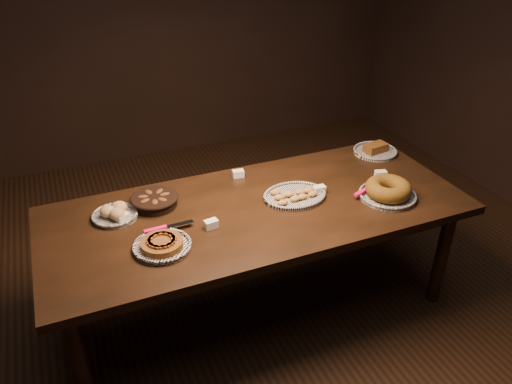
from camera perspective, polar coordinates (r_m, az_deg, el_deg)
name	(u,v)px	position (r m, az deg, el deg)	size (l,w,h in m)	color
ground	(258,306)	(3.29, 0.20, -12.88)	(5.00, 5.00, 0.00)	black
buffet_table	(258,218)	(2.87, 0.23, -2.98)	(2.40, 1.00, 0.75)	black
apple_tart_plate	(162,245)	(2.54, -10.68, -5.92)	(0.35, 0.30, 0.06)	white
madeleine_platter	(294,196)	(2.92, 4.42, -0.40)	(0.37, 0.30, 0.04)	black
bundt_cake_plate	(388,191)	(3.00, 14.84, 0.15)	(0.36, 0.34, 0.10)	black
croissant_basket	(155,200)	(2.88, -11.52, -0.87)	(0.32, 0.32, 0.07)	black
bread_roll_plate	(115,213)	(2.83, -15.83, -2.37)	(0.25, 0.25, 0.08)	white
loaf_plate	(375,150)	(3.54, 13.47, 4.65)	(0.30, 0.30, 0.07)	black
tent_cards	(259,194)	(2.91, 0.35, -0.27)	(1.66, 0.53, 0.04)	white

